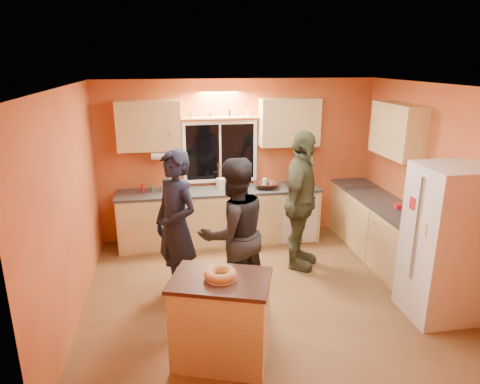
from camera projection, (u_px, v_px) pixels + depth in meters
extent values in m
plane|color=brown|center=(264.00, 292.00, 5.53)|extent=(4.50, 4.50, 0.00)
cube|color=orange|center=(238.00, 160.00, 7.02)|extent=(4.50, 0.04, 2.60)
cube|color=orange|center=(325.00, 277.00, 3.26)|extent=(4.50, 0.04, 2.60)
cube|color=orange|center=(70.00, 208.00, 4.78)|extent=(0.04, 4.00, 2.60)
cube|color=orange|center=(436.00, 188.00, 5.51)|extent=(0.04, 4.00, 2.60)
cube|color=white|center=(268.00, 86.00, 4.75)|extent=(4.50, 4.00, 0.02)
cube|color=black|center=(220.00, 152.00, 6.92)|extent=(1.10, 0.02, 0.90)
cube|color=white|center=(220.00, 152.00, 6.90)|extent=(1.20, 0.04, 1.00)
cube|color=tan|center=(149.00, 126.00, 6.45)|extent=(0.95, 0.33, 0.75)
cube|color=tan|center=(289.00, 122.00, 6.81)|extent=(0.95, 0.33, 0.75)
cube|color=tan|center=(397.00, 130.00, 6.05)|extent=(0.33, 1.00, 0.75)
cylinder|color=silver|center=(160.00, 156.00, 6.50)|extent=(0.27, 0.12, 0.12)
cube|color=tan|center=(220.00, 217.00, 6.94)|extent=(3.20, 0.60, 0.86)
cube|color=#282B2D|center=(220.00, 191.00, 6.81)|extent=(3.24, 0.62, 0.04)
cube|color=tan|center=(353.00, 209.00, 7.32)|extent=(0.60, 0.60, 0.86)
cube|color=#282B2D|center=(355.00, 184.00, 7.18)|extent=(0.62, 0.62, 0.04)
cube|color=tan|center=(388.00, 237.00, 6.19)|extent=(0.60, 1.80, 0.86)
cube|color=#282B2D|center=(391.00, 207.00, 6.05)|extent=(0.62, 1.84, 0.04)
cube|color=silver|center=(445.00, 244.00, 4.81)|extent=(0.72, 0.70, 1.80)
cube|color=tan|center=(221.00, 321.00, 4.18)|extent=(1.04, 0.86, 0.88)
cube|color=black|center=(220.00, 280.00, 4.04)|extent=(1.09, 0.91, 0.04)
torus|color=tan|center=(220.00, 274.00, 4.03)|extent=(0.31, 0.31, 0.09)
imported|color=black|center=(176.00, 226.00, 5.20)|extent=(0.77, 0.82, 1.89)
imported|color=black|center=(234.00, 234.00, 5.05)|extent=(1.08, 0.96, 1.83)
imported|color=#3A3D27|center=(301.00, 201.00, 5.97)|extent=(1.00, 1.24, 1.98)
imported|color=black|center=(266.00, 185.00, 6.89)|extent=(0.45, 0.45, 0.09)
cylinder|color=beige|center=(221.00, 184.00, 6.83)|extent=(0.14, 0.14, 0.17)
imported|color=gray|center=(417.00, 210.00, 5.45)|extent=(0.30, 0.27, 0.30)
cube|color=#B01B22|center=(401.00, 206.00, 5.93)|extent=(0.18, 0.14, 0.07)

